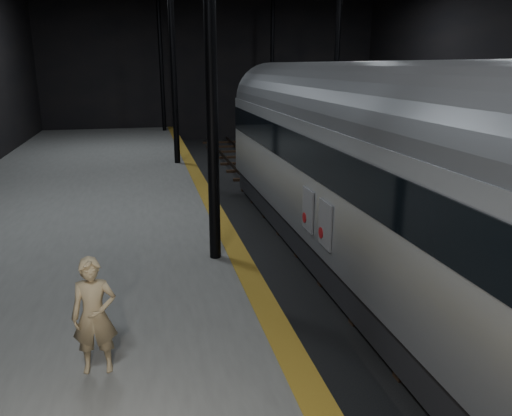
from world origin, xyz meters
name	(u,v)px	position (x,y,z in m)	size (l,w,h in m)	color
ground	(312,232)	(0.00, 0.00, 0.00)	(44.00, 44.00, 0.00)	black
platform_left	(73,234)	(-7.50, 0.00, 0.50)	(9.00, 43.80, 1.00)	#545451
platform_right	(509,204)	(7.50, 0.00, 0.50)	(9.00, 43.80, 1.00)	#545451
tactile_strip	(214,209)	(-3.25, 0.00, 1.00)	(0.50, 43.80, 0.01)	brown
track	(312,230)	(0.00, 0.00, 0.07)	(2.40, 43.00, 0.24)	#3F3328
train	(370,168)	(0.00, -3.98, 2.96)	(2.98, 19.88, 5.31)	#ABAFB4
woman	(94,316)	(-6.14, -8.09, 1.88)	(0.64, 0.42, 1.76)	#9B845F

